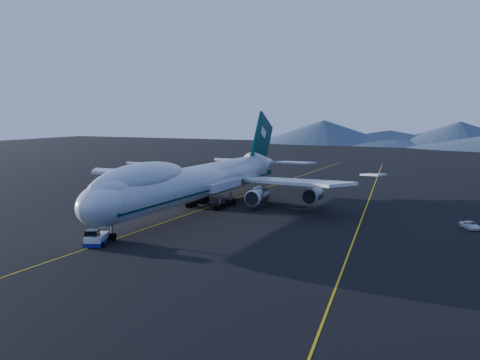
% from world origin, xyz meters
% --- Properties ---
extents(ground, '(500.00, 500.00, 0.00)m').
position_xyz_m(ground, '(0.00, 0.00, 0.00)').
color(ground, black).
rests_on(ground, ground).
extents(taxiway_line_main, '(0.25, 220.00, 0.01)m').
position_xyz_m(taxiway_line_main, '(0.00, 0.00, 0.01)').
color(taxiway_line_main, gold).
rests_on(taxiway_line_main, ground).
extents(taxiway_line_side, '(28.08, 198.09, 0.01)m').
position_xyz_m(taxiway_line_side, '(30.00, 10.00, 0.01)').
color(taxiway_line_side, gold).
rests_on(taxiway_line_side, ground).
extents(boeing_747, '(59.62, 72.43, 19.37)m').
position_xyz_m(boeing_747, '(0.00, 0.03, 5.81)').
color(boeing_747, silver).
rests_on(boeing_747, ground).
extents(pushback_tug, '(4.36, 5.67, 2.21)m').
position_xyz_m(pushback_tug, '(-0.41, -29.50, 0.69)').
color(pushback_tug, silver).
rests_on(pushback_tug, ground).
extents(service_van, '(3.92, 4.87, 1.23)m').
position_xyz_m(service_van, '(48.62, 4.38, 0.62)').
color(service_van, white).
rests_on(service_van, ground).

